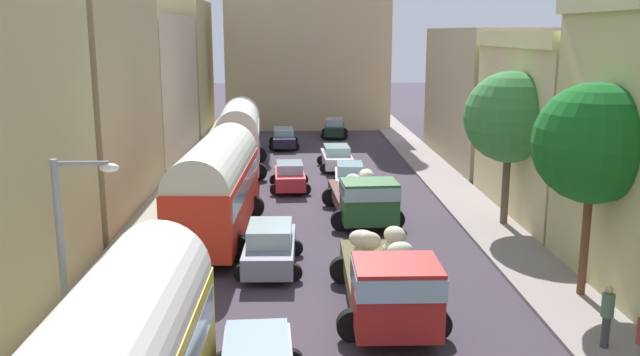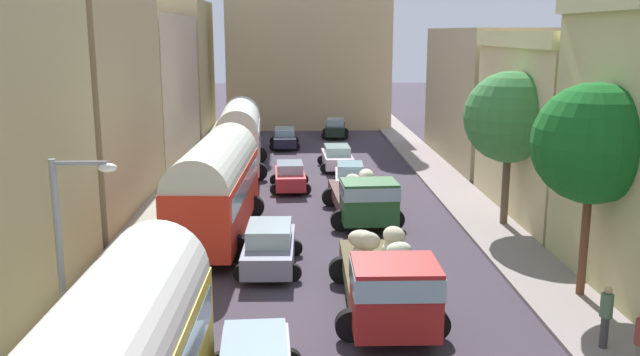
{
  "view_description": "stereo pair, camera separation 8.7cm",
  "coord_description": "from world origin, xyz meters",
  "px_view_note": "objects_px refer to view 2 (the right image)",
  "views": [
    {
      "loc": [
        -1.16,
        -7.92,
        8.31
      ],
      "look_at": [
        0.0,
        23.18,
        1.55
      ],
      "focal_mm": 37.97,
      "sensor_mm": 36.0,
      "label": 1
    },
    {
      "loc": [
        -1.07,
        -7.92,
        8.31
      ],
      "look_at": [
        0.0,
        23.18,
        1.55
      ],
      "focal_mm": 37.97,
      "sensor_mm": 36.0,
      "label": 2
    }
  ],
  "objects_px": {
    "cargo_truck_0": "(387,280)",
    "car_1": "(337,157)",
    "car_6": "(284,138)",
    "car_5": "(290,176)",
    "car_4": "(269,246)",
    "pedestrian_1": "(606,315)",
    "car_2": "(335,128)",
    "streetlamp_near": "(69,254)",
    "parked_bus_1": "(216,183)",
    "cargo_truck_1": "(363,196)",
    "parked_bus_2": "(240,134)",
    "car_0": "(350,178)"
  },
  "relations": [
    {
      "from": "parked_bus_1",
      "to": "cargo_truck_1",
      "type": "xyz_separation_m",
      "value": [
        6.24,
        2.12,
        -1.11
      ]
    },
    {
      "from": "cargo_truck_0",
      "to": "car_5",
      "type": "bearing_deg",
      "value": 100.08
    },
    {
      "from": "cargo_truck_0",
      "to": "pedestrian_1",
      "type": "height_order",
      "value": "cargo_truck_0"
    },
    {
      "from": "car_2",
      "to": "car_4",
      "type": "xyz_separation_m",
      "value": [
        -4.08,
        -30.38,
        0.04
      ]
    },
    {
      "from": "cargo_truck_0",
      "to": "car_6",
      "type": "distance_m",
      "value": 30.44
    },
    {
      "from": "cargo_truck_0",
      "to": "car_1",
      "type": "bearing_deg",
      "value": 90.33
    },
    {
      "from": "pedestrian_1",
      "to": "streetlamp_near",
      "type": "height_order",
      "value": "streetlamp_near"
    },
    {
      "from": "cargo_truck_0",
      "to": "car_0",
      "type": "relative_size",
      "value": 1.98
    },
    {
      "from": "car_1",
      "to": "pedestrian_1",
      "type": "relative_size",
      "value": 2.28
    },
    {
      "from": "car_4",
      "to": "car_5",
      "type": "bearing_deg",
      "value": 87.11
    },
    {
      "from": "parked_bus_2",
      "to": "car_2",
      "type": "height_order",
      "value": "parked_bus_2"
    },
    {
      "from": "car_0",
      "to": "streetlamp_near",
      "type": "xyz_separation_m",
      "value": [
        -7.97,
        -19.57,
        2.56
      ]
    },
    {
      "from": "cargo_truck_0",
      "to": "car_2",
      "type": "height_order",
      "value": "cargo_truck_0"
    },
    {
      "from": "car_6",
      "to": "car_2",
      "type": "bearing_deg",
      "value": 50.06
    },
    {
      "from": "car_6",
      "to": "car_5",
      "type": "bearing_deg",
      "value": -87.8
    },
    {
      "from": "streetlamp_near",
      "to": "car_2",
      "type": "bearing_deg",
      "value": 77.9
    },
    {
      "from": "car_0",
      "to": "car_2",
      "type": "height_order",
      "value": "car_0"
    },
    {
      "from": "parked_bus_2",
      "to": "car_2",
      "type": "xyz_separation_m",
      "value": [
        6.5,
        13.2,
        -1.55
      ]
    },
    {
      "from": "parked_bus_2",
      "to": "car_6",
      "type": "xyz_separation_m",
      "value": [
        2.52,
        8.44,
        -1.58
      ]
    },
    {
      "from": "car_4",
      "to": "car_6",
      "type": "relative_size",
      "value": 1.0
    },
    {
      "from": "car_4",
      "to": "pedestrian_1",
      "type": "distance_m",
      "value": 11.37
    },
    {
      "from": "cargo_truck_0",
      "to": "car_1",
      "type": "height_order",
      "value": "cargo_truck_0"
    },
    {
      "from": "car_0",
      "to": "car_4",
      "type": "distance_m",
      "value": 11.95
    },
    {
      "from": "parked_bus_1",
      "to": "car_2",
      "type": "distance_m",
      "value": 27.39
    },
    {
      "from": "cargo_truck_1",
      "to": "car_1",
      "type": "bearing_deg",
      "value": 92.26
    },
    {
      "from": "parked_bus_2",
      "to": "cargo_truck_1",
      "type": "xyz_separation_m",
      "value": [
        6.36,
        -11.28,
        -1.15
      ]
    },
    {
      "from": "car_0",
      "to": "car_4",
      "type": "xyz_separation_m",
      "value": [
        -3.77,
        -11.34,
        0.01
      ]
    },
    {
      "from": "cargo_truck_1",
      "to": "car_4",
      "type": "bearing_deg",
      "value": -123.74
    },
    {
      "from": "car_1",
      "to": "car_2",
      "type": "bearing_deg",
      "value": 87.26
    },
    {
      "from": "cargo_truck_0",
      "to": "car_5",
      "type": "height_order",
      "value": "cargo_truck_0"
    },
    {
      "from": "car_6",
      "to": "streetlamp_near",
      "type": "xyz_separation_m",
      "value": [
        -4.3,
        -33.86,
        2.62
      ]
    },
    {
      "from": "parked_bus_1",
      "to": "car_1",
      "type": "bearing_deg",
      "value": 67.55
    },
    {
      "from": "car_2",
      "to": "car_5",
      "type": "distance_m",
      "value": 18.51
    },
    {
      "from": "car_2",
      "to": "streetlamp_near",
      "type": "height_order",
      "value": "streetlamp_near"
    },
    {
      "from": "parked_bus_2",
      "to": "cargo_truck_0",
      "type": "distance_m",
      "value": 22.63
    },
    {
      "from": "parked_bus_1",
      "to": "pedestrian_1",
      "type": "height_order",
      "value": "parked_bus_1"
    },
    {
      "from": "car_4",
      "to": "car_6",
      "type": "xyz_separation_m",
      "value": [
        0.1,
        25.62,
        -0.07
      ]
    },
    {
      "from": "streetlamp_near",
      "to": "car_5",
      "type": "bearing_deg",
      "value": 76.72
    },
    {
      "from": "parked_bus_2",
      "to": "cargo_truck_0",
      "type": "xyz_separation_m",
      "value": [
        6.02,
        -21.79,
        -1.09
      ]
    },
    {
      "from": "cargo_truck_1",
      "to": "car_6",
      "type": "relative_size",
      "value": 1.63
    },
    {
      "from": "car_0",
      "to": "streetlamp_near",
      "type": "bearing_deg",
      "value": -112.15
    },
    {
      "from": "cargo_truck_1",
      "to": "car_1",
      "type": "distance_m",
      "value": 11.86
    },
    {
      "from": "parked_bus_2",
      "to": "pedestrian_1",
      "type": "xyz_separation_m",
      "value": [
        11.47,
        -24.05,
        -1.25
      ]
    },
    {
      "from": "car_1",
      "to": "car_5",
      "type": "height_order",
      "value": "car_5"
    },
    {
      "from": "cargo_truck_0",
      "to": "car_4",
      "type": "height_order",
      "value": "cargo_truck_0"
    },
    {
      "from": "car_2",
      "to": "car_4",
      "type": "height_order",
      "value": "car_4"
    },
    {
      "from": "car_2",
      "to": "car_6",
      "type": "height_order",
      "value": "car_2"
    },
    {
      "from": "cargo_truck_0",
      "to": "car_6",
      "type": "bearing_deg",
      "value": 96.61
    },
    {
      "from": "car_5",
      "to": "cargo_truck_0",
      "type": "bearing_deg",
      "value": -79.92
    },
    {
      "from": "parked_bus_2",
      "to": "car_4",
      "type": "distance_m",
      "value": 17.42
    }
  ]
}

